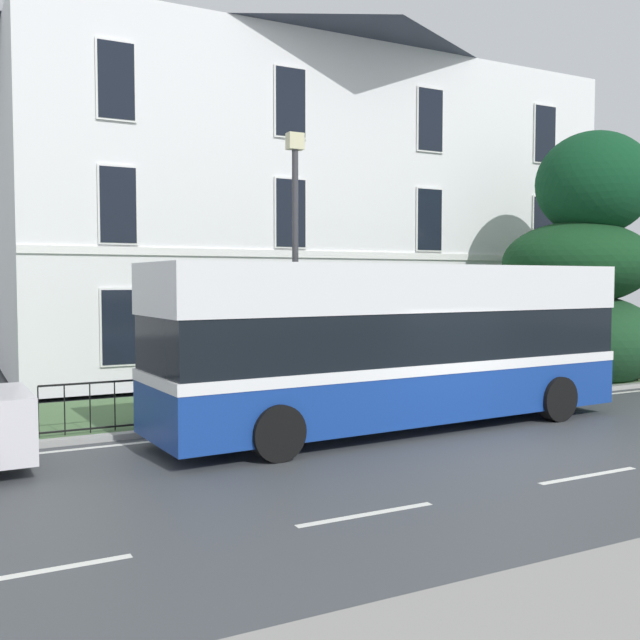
# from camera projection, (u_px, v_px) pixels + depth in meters

# --- Properties ---
(ground_plane) EXTENTS (60.00, 56.00, 0.18)m
(ground_plane) POSITION_uv_depth(u_px,v_px,m) (480.00, 444.00, 13.37)
(ground_plane) COLOR #3E4246
(georgian_townhouse) EXTENTS (19.59, 9.56, 11.87)m
(georgian_townhouse) POSITION_uv_depth(u_px,v_px,m) (295.00, 194.00, 25.57)
(georgian_townhouse) COLOR white
(georgian_townhouse) RESTS_ON ground_plane
(iron_verge_railing) EXTENTS (19.34, 0.04, 0.97)m
(iron_verge_railing) POSITION_uv_depth(u_px,v_px,m) (458.00, 378.00, 17.66)
(iron_verge_railing) COLOR black
(iron_verge_railing) RESTS_ON ground_plane
(evergreen_tree) EXTENTS (4.56, 4.53, 7.61)m
(evergreen_tree) POSITION_uv_depth(u_px,v_px,m) (584.00, 275.00, 21.42)
(evergreen_tree) COLOR #423328
(evergreen_tree) RESTS_ON ground_plane
(single_decker_bus) EXTENTS (10.36, 3.00, 3.32)m
(single_decker_bus) POSITION_uv_depth(u_px,v_px,m) (399.00, 343.00, 14.59)
(single_decker_bus) COLOR navy
(single_decker_bus) RESTS_ON ground_plane
(street_lamp_post) EXTENTS (0.36, 0.24, 6.11)m
(street_lamp_post) POSITION_uv_depth(u_px,v_px,m) (295.00, 251.00, 15.91)
(street_lamp_post) COLOR #333338
(street_lamp_post) RESTS_ON ground_plane
(litter_bin) EXTENTS (0.48, 0.48, 1.10)m
(litter_bin) POSITION_uv_depth(u_px,v_px,m) (154.00, 393.00, 14.96)
(litter_bin) COLOR #23472D
(litter_bin) RESTS_ON ground_plane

